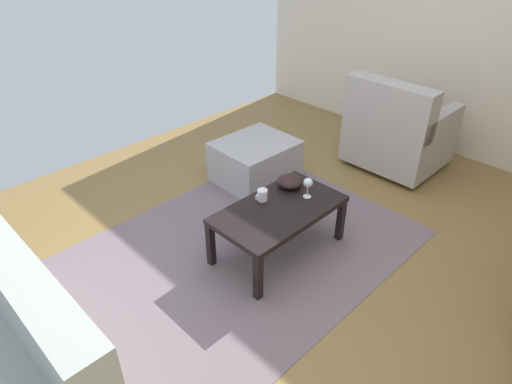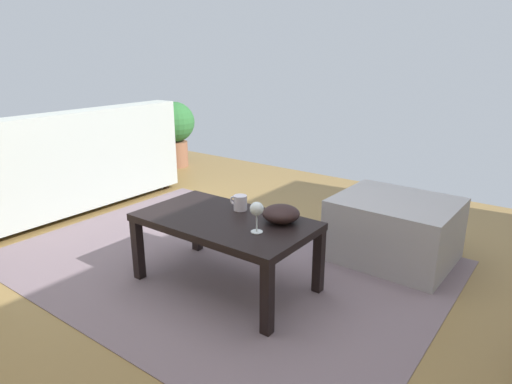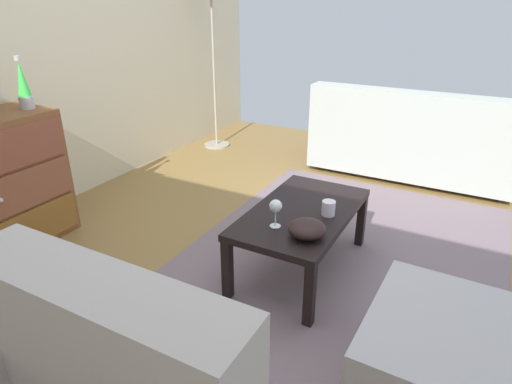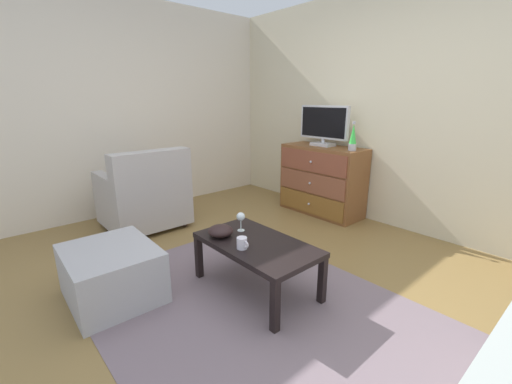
% 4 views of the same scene
% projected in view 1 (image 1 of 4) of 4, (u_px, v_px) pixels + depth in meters
% --- Properties ---
extents(ground_plane, '(5.65, 4.76, 0.05)m').
position_uv_depth(ground_plane, '(276.00, 254.00, 3.38)').
color(ground_plane, olive).
extents(wall_plain_left, '(0.12, 4.76, 2.63)m').
position_uv_depth(wall_plain_left, '(466.00, 20.00, 4.19)').
color(wall_plain_left, beige).
rests_on(wall_plain_left, ground_plane).
extents(area_rug, '(2.60, 1.90, 0.01)m').
position_uv_depth(area_rug, '(239.00, 251.00, 3.37)').
color(area_rug, slate).
rests_on(area_rug, ground_plane).
extents(coffee_table, '(0.96, 0.54, 0.40)m').
position_uv_depth(coffee_table, '(279.00, 213.00, 3.19)').
color(coffee_table, black).
rests_on(coffee_table, ground_plane).
extents(wine_glass, '(0.07, 0.07, 0.16)m').
position_uv_depth(wine_glass, '(308.00, 183.00, 3.22)').
color(wine_glass, silver).
rests_on(wine_glass, coffee_table).
extents(mug, '(0.11, 0.08, 0.08)m').
position_uv_depth(mug, '(262.00, 195.00, 3.22)').
color(mug, silver).
rests_on(mug, coffee_table).
extents(bowl_decorative, '(0.20, 0.20, 0.09)m').
position_uv_depth(bowl_decorative, '(290.00, 181.00, 3.38)').
color(bowl_decorative, black).
rests_on(bowl_decorative, coffee_table).
extents(armchair, '(0.80, 0.84, 0.92)m').
position_uv_depth(armchair, '(397.00, 132.00, 4.31)').
color(armchair, '#332319').
rests_on(armchair, ground_plane).
extents(ottoman, '(0.71, 0.62, 0.39)m').
position_uv_depth(ottoman, '(255.00, 161.00, 4.17)').
color(ottoman, '#A5A2A6').
rests_on(ottoman, ground_plane).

